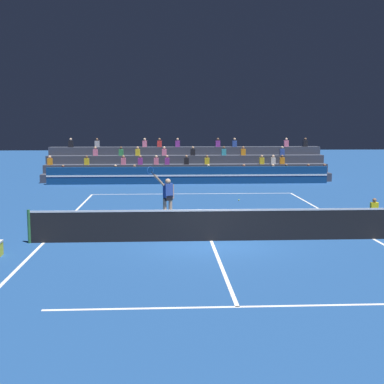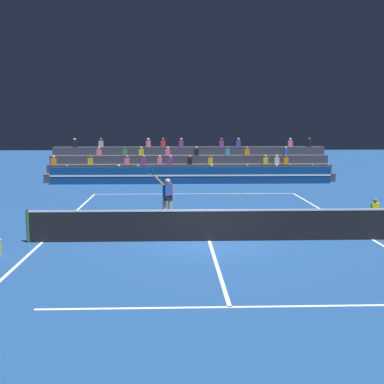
# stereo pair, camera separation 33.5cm
# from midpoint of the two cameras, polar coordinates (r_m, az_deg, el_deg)

# --- Properties ---
(ground_plane) EXTENTS (120.00, 120.00, 0.00)m
(ground_plane) POSITION_cam_midpoint_polar(r_m,az_deg,el_deg) (17.81, 1.52, -5.24)
(ground_plane) COLOR navy
(court_lines) EXTENTS (11.10, 23.90, 0.01)m
(court_lines) POSITION_cam_midpoint_polar(r_m,az_deg,el_deg) (17.81, 1.52, -5.23)
(court_lines) COLOR white
(court_lines) RESTS_ON ground
(tennis_net) EXTENTS (12.00, 0.10, 1.10)m
(tennis_net) POSITION_cam_midpoint_polar(r_m,az_deg,el_deg) (17.70, 1.52, -3.52)
(tennis_net) COLOR #2D6B38
(tennis_net) RESTS_ON ground
(sponsor_banner_wall) EXTENTS (18.00, 0.26, 1.10)m
(sponsor_banner_wall) POSITION_cam_midpoint_polar(r_m,az_deg,el_deg) (34.29, -0.67, 1.79)
(sponsor_banner_wall) COLOR navy
(sponsor_banner_wall) RESTS_ON ground
(bleacher_stand) EXTENTS (19.24, 3.80, 2.83)m
(bleacher_stand) POSITION_cam_midpoint_polar(r_m,az_deg,el_deg) (37.42, -0.86, 2.69)
(bleacher_stand) COLOR #383D4C
(bleacher_stand) RESTS_ON ground
(ball_kid_courtside) EXTENTS (0.30, 0.36, 0.84)m
(ball_kid_courtside) POSITION_cam_midpoint_polar(r_m,az_deg,el_deg) (23.03, 18.45, -1.90)
(ball_kid_courtside) COLOR black
(ball_kid_courtside) RESTS_ON ground
(tennis_player) EXTENTS (1.11, 0.83, 2.29)m
(tennis_player) POSITION_cam_midpoint_polar(r_m,az_deg,el_deg) (21.18, -3.11, -0.53)
(tennis_player) COLOR tan
(tennis_player) RESTS_ON ground
(tennis_ball) EXTENTS (0.07, 0.07, 0.07)m
(tennis_ball) POSITION_cam_midpoint_polar(r_m,az_deg,el_deg) (26.99, 4.66, -0.86)
(tennis_ball) COLOR #C6DB33
(tennis_ball) RESTS_ON ground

